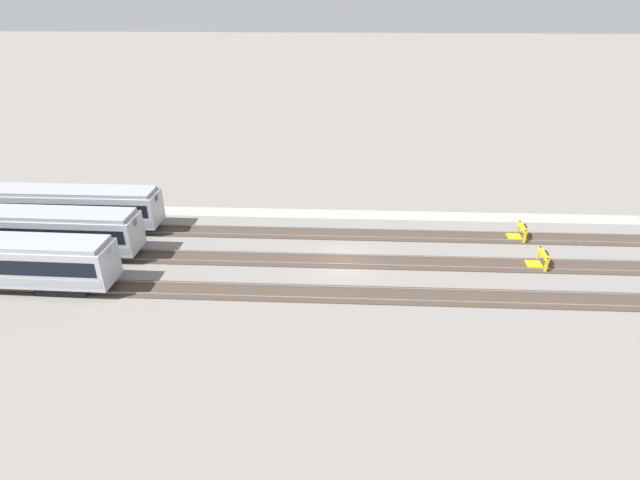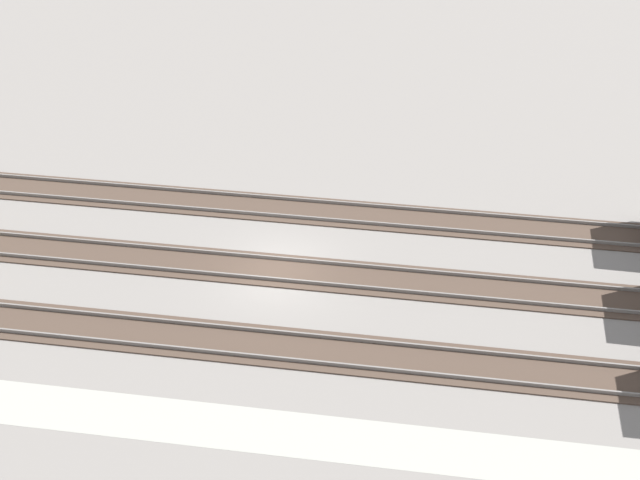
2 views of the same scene
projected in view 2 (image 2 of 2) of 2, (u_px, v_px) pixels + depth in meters
ground_plane at (279, 271)px, 37.40m from camera, size 400.00×400.00×0.00m
service_walkway at (232, 427)px, 30.37m from camera, size 54.00×2.00×0.01m
rail_track_nearest at (256, 344)px, 33.68m from camera, size 90.00×2.23×0.21m
rail_track_near_inner at (279, 270)px, 37.37m from camera, size 90.00×2.24×0.21m
rail_track_middle at (297, 209)px, 41.07m from camera, size 90.00×2.23×0.21m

